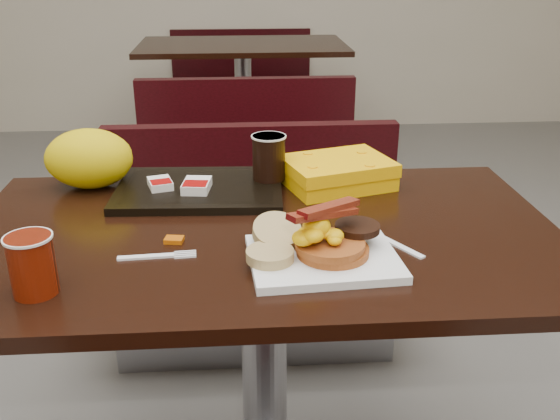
{
  "coord_description": "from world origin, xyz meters",
  "views": [
    {
      "loc": [
        -0.05,
        -1.15,
        1.28
      ],
      "look_at": [
        0.03,
        -0.02,
        0.8
      ],
      "focal_mm": 40.32,
      "sensor_mm": 36.0,
      "label": 1
    }
  ],
  "objects": [
    {
      "name": "table_near",
      "position": [
        0.0,
        0.0,
        0.38
      ],
      "size": [
        1.2,
        0.7,
        0.75
      ],
      "primitive_type": null,
      "color": "black",
      "rests_on": "floor"
    },
    {
      "name": "bench_near_n",
      "position": [
        0.0,
        0.7,
        0.36
      ],
      "size": [
        1.0,
        0.46,
        0.72
      ],
      "primitive_type": null,
      "color": "black",
      "rests_on": "floor"
    },
    {
      "name": "table_far",
      "position": [
        0.0,
        2.6,
        0.38
      ],
      "size": [
        1.2,
        0.7,
        0.75
      ],
      "primitive_type": null,
      "color": "black",
      "rests_on": "floor"
    },
    {
      "name": "bench_far_s",
      "position": [
        0.0,
        1.9,
        0.36
      ],
      "size": [
        1.0,
        0.46,
        0.72
      ],
      "primitive_type": null,
      "color": "black",
      "rests_on": "floor"
    },
    {
      "name": "bench_far_n",
      "position": [
        0.0,
        3.3,
        0.36
      ],
      "size": [
        1.0,
        0.46,
        0.72
      ],
      "primitive_type": null,
      "color": "black",
      "rests_on": "floor"
    },
    {
      "name": "platter",
      "position": [
        0.1,
        -0.15,
        0.76
      ],
      "size": [
        0.28,
        0.22,
        0.02
      ],
      "primitive_type": "cube",
      "rotation": [
        0.0,
        0.0,
        0.07
      ],
      "color": "white",
      "rests_on": "table_near"
    },
    {
      "name": "pancake_stack",
      "position": [
        0.12,
        -0.15,
        0.78
      ],
      "size": [
        0.15,
        0.15,
        0.03
      ],
      "primitive_type": "cylinder",
      "rotation": [
        0.0,
        0.0,
        0.17
      ],
      "color": "#A94F1C",
      "rests_on": "platter"
    },
    {
      "name": "sausage_patty",
      "position": [
        0.17,
        -0.11,
        0.8
      ],
      "size": [
        0.1,
        0.1,
        0.01
      ],
      "primitive_type": "cylinder",
      "rotation": [
        0.0,
        0.0,
        0.3
      ],
      "color": "black",
      "rests_on": "pancake_stack"
    },
    {
      "name": "scrambled_eggs",
      "position": [
        0.09,
        -0.15,
        0.82
      ],
      "size": [
        0.1,
        0.1,
        0.05
      ],
      "primitive_type": "ellipsoid",
      "rotation": [
        0.0,
        0.0,
        -0.26
      ],
      "color": "#FFA505",
      "rests_on": "pancake_stack"
    },
    {
      "name": "bacon_strips",
      "position": [
        0.1,
        -0.14,
        0.85
      ],
      "size": [
        0.16,
        0.14,
        0.01
      ],
      "primitive_type": null,
      "rotation": [
        0.0,
        0.0,
        0.59
      ],
      "color": "#410406",
      "rests_on": "scrambled_eggs"
    },
    {
      "name": "muffin_bottom",
      "position": [
        0.01,
        -0.16,
        0.78
      ],
      "size": [
        0.1,
        0.1,
        0.02
      ],
      "primitive_type": "cylinder",
      "rotation": [
        0.0,
        0.0,
        0.18
      ],
      "color": "tan",
      "rests_on": "platter"
    },
    {
      "name": "muffin_top",
      "position": [
        0.02,
        -0.09,
        0.79
      ],
      "size": [
        0.11,
        0.11,
        0.05
      ],
      "primitive_type": "cylinder",
      "rotation": [
        0.38,
        0.0,
        0.23
      ],
      "color": "tan",
      "rests_on": "platter"
    },
    {
      "name": "coffee_cup_near",
      "position": [
        -0.38,
        -0.22,
        0.8
      ],
      "size": [
        0.08,
        0.08,
        0.1
      ],
      "primitive_type": "cylinder",
      "rotation": [
        0.0,
        0.0,
        -0.11
      ],
      "color": "#931905",
      "rests_on": "table_near"
    },
    {
      "name": "fork",
      "position": [
        -0.22,
        -0.11,
        0.75
      ],
      "size": [
        0.14,
        0.04,
        0.0
      ],
      "primitive_type": null,
      "rotation": [
        0.0,
        0.0,
        0.07
      ],
      "color": "white",
      "rests_on": "table_near"
    },
    {
      "name": "knife",
      "position": [
        0.24,
        -0.08,
        0.75
      ],
      "size": [
        0.1,
        0.15,
        0.0
      ],
      "primitive_type": "cube",
      "rotation": [
        0.0,
        0.0,
        -1.02
      ],
      "color": "white",
      "rests_on": "table_near"
    },
    {
      "name": "condiment_syrup",
      "position": [
        -0.17,
        -0.04,
        0.75
      ],
      "size": [
        0.04,
        0.03,
        0.01
      ],
      "primitive_type": "cube",
      "rotation": [
        0.0,
        0.0,
        -0.16
      ],
      "color": "#B95007",
      "rests_on": "table_near"
    },
    {
      "name": "tray",
      "position": [
        -0.14,
        0.22,
        0.76
      ],
      "size": [
        0.39,
        0.29,
        0.02
      ],
      "primitive_type": "cube",
      "rotation": [
        0.0,
        0.0,
        -0.05
      ],
      "color": "black",
      "rests_on": "table_near"
    },
    {
      "name": "hashbrown_sleeve_left",
      "position": [
        -0.23,
        0.21,
        0.78
      ],
      "size": [
        0.07,
        0.08,
        0.02
      ],
      "primitive_type": "cube",
      "rotation": [
        0.0,
        0.0,
        0.28
      ],
      "color": "silver",
      "rests_on": "tray"
    },
    {
      "name": "hashbrown_sleeve_right",
      "position": [
        -0.14,
        0.19,
        0.78
      ],
      "size": [
        0.07,
        0.09,
        0.02
      ],
      "primitive_type": "cube",
      "rotation": [
        0.0,
        0.0,
        -0.13
      ],
      "color": "silver",
      "rests_on": "tray"
    },
    {
      "name": "coffee_cup_far",
      "position": [
        0.03,
        0.25,
        0.82
      ],
      "size": [
        0.1,
        0.1,
        0.11
      ],
      "primitive_type": "cylinder",
      "rotation": [
        0.0,
        0.0,
        0.29
      ],
      "color": "black",
      "rests_on": "tray"
    },
    {
      "name": "clamshell",
      "position": [
        0.19,
        0.24,
        0.78
      ],
      "size": [
        0.28,
        0.24,
        0.06
      ],
      "primitive_type": "cube",
      "rotation": [
        0.0,
        0.0,
        0.3
      ],
      "color": "#F9AE04",
      "rests_on": "table_near"
    },
    {
      "name": "paper_bag",
      "position": [
        -0.39,
        0.28,
        0.82
      ],
      "size": [
        0.24,
        0.21,
        0.14
      ],
      "primitive_type": "ellipsoid",
      "rotation": [
        0.0,
        0.0,
        -0.37
      ],
      "color": "yellow",
      "rests_on": "table_near"
    }
  ]
}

